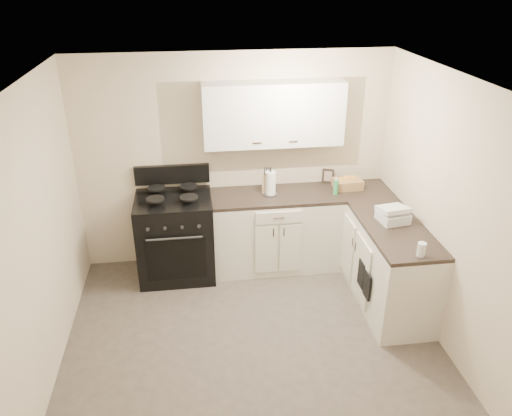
{
  "coord_description": "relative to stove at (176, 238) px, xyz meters",
  "views": [
    {
      "loc": [
        -0.48,
        -3.63,
        3.31
      ],
      "look_at": [
        0.12,
        0.85,
        1.1
      ],
      "focal_mm": 35.0,
      "sensor_mm": 36.0,
      "label": 1
    }
  ],
  "objects": [
    {
      "name": "wall_back",
      "position": [
        0.73,
        0.32,
        0.79
      ],
      "size": [
        3.6,
        0.0,
        3.6
      ],
      "primitive_type": "plane",
      "rotation": [
        1.57,
        0.0,
        0.0
      ],
      "color": "beige",
      "rests_on": "ground"
    },
    {
      "name": "stove",
      "position": [
        0.0,
        0.0,
        0.0
      ],
      "size": [
        0.85,
        0.73,
        1.03
      ],
      "primitive_type": "cube",
      "color": "black",
      "rests_on": "floor"
    },
    {
      "name": "glass_jar",
      "position": [
        2.24,
        -1.48,
        0.55
      ],
      "size": [
        0.09,
        0.09,
        0.13
      ],
      "primitive_type": "cylinder",
      "rotation": [
        0.0,
        0.0,
        0.24
      ],
      "color": "silver",
      "rests_on": "countertop_right"
    },
    {
      "name": "countertop_right",
      "position": [
        2.23,
        -0.63,
        0.46
      ],
      "size": [
        0.6,
        1.9,
        0.04
      ],
      "primitive_type": "cube",
      "color": "black",
      "rests_on": "base_cabinets_right"
    },
    {
      "name": "countertop_grill",
      "position": [
        2.24,
        -0.79,
        0.53
      ],
      "size": [
        0.31,
        0.3,
        0.1
      ],
      "primitive_type": "cube",
      "rotation": [
        0.0,
        0.0,
        0.15
      ],
      "color": "silver",
      "rests_on": "countertop_right"
    },
    {
      "name": "oven_mitt_far",
      "position": [
        1.9,
        -0.97,
        -0.02
      ],
      "size": [
        0.02,
        0.17,
        0.29
      ],
      "primitive_type": "cube",
      "color": "black",
      "rests_on": "base_cabinets_right"
    },
    {
      "name": "wall_front",
      "position": [
        0.73,
        -3.28,
        0.79
      ],
      "size": [
        3.6,
        0.0,
        3.6
      ],
      "primitive_type": "plane",
      "rotation": [
        -1.57,
        0.0,
        0.0
      ],
      "color": "beige",
      "rests_on": "ground"
    },
    {
      "name": "floor",
      "position": [
        0.73,
        -1.48,
        -0.46
      ],
      "size": [
        3.6,
        3.6,
        0.0
      ],
      "primitive_type": "plane",
      "color": "#473F38",
      "rests_on": "ground"
    },
    {
      "name": "wicker_basket",
      "position": [
        2.03,
        0.09,
        0.53
      ],
      "size": [
        0.34,
        0.23,
        0.11
      ],
      "primitive_type": "cube",
      "rotation": [
        0.0,
        0.0,
        0.04
      ],
      "color": "#A67C4E",
      "rests_on": "countertop_right"
    },
    {
      "name": "oven_mitt_near",
      "position": [
        1.9,
        -1.15,
        -0.04
      ],
      "size": [
        0.02,
        0.16,
        0.28
      ],
      "primitive_type": "cube",
      "color": "black",
      "rests_on": "base_cabinets_right"
    },
    {
      "name": "ceiling",
      "position": [
        0.73,
        -1.48,
        2.04
      ],
      "size": [
        3.6,
        3.6,
        0.0
      ],
      "primitive_type": "plane",
      "color": "white",
      "rests_on": "wall_back"
    },
    {
      "name": "picture_frame",
      "position": [
        1.85,
        0.28,
        0.56
      ],
      "size": [
        0.14,
        0.09,
        0.17
      ],
      "primitive_type": "cube",
      "rotation": [
        -0.14,
        0.0,
        -0.41
      ],
      "color": "black",
      "rests_on": "countertop_back"
    },
    {
      "name": "paper_towel",
      "position": [
        1.1,
        0.03,
        0.62
      ],
      "size": [
        0.15,
        0.15,
        0.28
      ],
      "primitive_type": "cylinder",
      "rotation": [
        0.0,
        0.0,
        0.4
      ],
      "color": "white",
      "rests_on": "countertop_back"
    },
    {
      "name": "wall_left",
      "position": [
        -1.07,
        -1.48,
        0.79
      ],
      "size": [
        0.0,
        3.6,
        3.6
      ],
      "primitive_type": "plane",
      "rotation": [
        1.57,
        0.0,
        1.57
      ],
      "color": "beige",
      "rests_on": "ground"
    },
    {
      "name": "knife_block",
      "position": [
        1.07,
        0.08,
        0.59
      ],
      "size": [
        0.13,
        0.12,
        0.22
      ],
      "primitive_type": "cube",
      "rotation": [
        0.0,
        0.0,
        -0.35
      ],
      "color": "tan",
      "rests_on": "countertop_back"
    },
    {
      "name": "base_cabinets_back",
      "position": [
        1.15,
        0.02,
        -0.01
      ],
      "size": [
        1.55,
        0.6,
        0.9
      ],
      "primitive_type": "cube",
      "color": "beige",
      "rests_on": "floor"
    },
    {
      "name": "upper_cabinets",
      "position": [
        1.15,
        0.18,
        1.38
      ],
      "size": [
        1.55,
        0.3,
        0.7
      ],
      "primitive_type": "cube",
      "color": "silver",
      "rests_on": "wall_back"
    },
    {
      "name": "base_cabinets_right",
      "position": [
        2.23,
        -0.63,
        -0.01
      ],
      "size": [
        0.6,
        1.9,
        0.9
      ],
      "primitive_type": "cube",
      "color": "beige",
      "rests_on": "floor"
    },
    {
      "name": "countertop_back",
      "position": [
        1.15,
        0.02,
        0.46
      ],
      "size": [
        1.55,
        0.6,
        0.04
      ],
      "primitive_type": "cube",
      "color": "black",
      "rests_on": "base_cabinets_back"
    },
    {
      "name": "soap_bottle",
      "position": [
        1.85,
        -0.06,
        0.57
      ],
      "size": [
        0.07,
        0.07,
        0.17
      ],
      "primitive_type": "cylinder",
      "rotation": [
        0.0,
        0.0,
        -0.13
      ],
      "color": "#3A9750",
      "rests_on": "countertop_back"
    },
    {
      "name": "wall_right",
      "position": [
        2.53,
        -1.48,
        0.79
      ],
      "size": [
        0.0,
        3.6,
        3.6
      ],
      "primitive_type": "plane",
      "rotation": [
        1.57,
        0.0,
        -1.57
      ],
      "color": "beige",
      "rests_on": "ground"
    }
  ]
}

